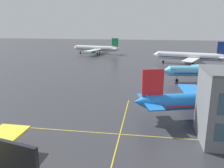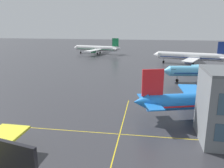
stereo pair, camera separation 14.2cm
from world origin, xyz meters
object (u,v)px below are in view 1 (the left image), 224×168
airliner_far_left_stand (190,56)px  airliner_second_row (213,101)px  airliner_far_right_stand (97,48)px  airliner_third_row (214,71)px

airliner_far_left_stand → airliner_second_row: bearing=-95.4°
airliner_far_right_stand → airliner_second_row: bearing=-64.4°
airliner_second_row → airliner_third_row: airliner_third_row is taller
airliner_third_row → airliner_far_left_stand: bearing=93.6°
airliner_far_left_stand → airliner_far_right_stand: bearing=150.0°
airliner_third_row → airliner_far_left_stand: size_ratio=0.98×
airliner_second_row → airliner_far_left_stand: airliner_far_left_stand is taller
airliner_second_row → airliner_third_row: (9.65, 36.26, 0.03)m
airliner_far_right_stand → airliner_far_left_stand: bearing=-30.0°
airliner_second_row → airliner_far_left_stand: (7.16, 75.30, 0.12)m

